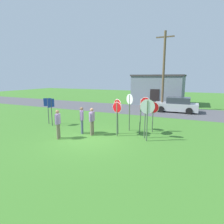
# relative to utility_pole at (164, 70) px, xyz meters

# --- Properties ---
(ground_plane) EXTENTS (80.00, 80.00, 0.00)m
(ground_plane) POSITION_rel_utility_pole_xyz_m (-1.98, -11.58, -4.23)
(ground_plane) COLOR #3D7528
(street_asphalt) EXTENTS (60.00, 6.40, 0.01)m
(street_asphalt) POSITION_rel_utility_pole_xyz_m (-1.98, -0.37, -4.22)
(street_asphalt) COLOR #4C4C51
(street_asphalt) RESTS_ON ground
(building_background) EXTENTS (6.35, 4.71, 3.83)m
(building_background) POSITION_rel_utility_pole_xyz_m (-1.41, 4.89, -2.30)
(building_background) COLOR slate
(building_background) RESTS_ON ground
(utility_pole) EXTENTS (1.80, 0.24, 8.09)m
(utility_pole) POSITION_rel_utility_pole_xyz_m (0.00, 0.00, 0.00)
(utility_pole) COLOR brown
(utility_pole) RESTS_ON ground
(parked_car_on_street) EXTENTS (4.35, 2.12, 1.51)m
(parked_car_on_street) POSITION_rel_utility_pole_xyz_m (1.47, -0.14, -3.54)
(parked_car_on_street) COLOR #A5A8AD
(parked_car_on_street) RESTS_ON ground
(stop_sign_leaning_left) EXTENTS (0.65, 0.16, 2.41)m
(stop_sign_leaning_left) POSITION_rel_utility_pole_xyz_m (0.84, -9.91, -2.61)
(stop_sign_leaning_left) COLOR #51664C
(stop_sign_leaning_left) RESTS_ON ground
(stop_sign_far_back) EXTENTS (0.74, 0.18, 1.99)m
(stop_sign_far_back) POSITION_rel_utility_pole_xyz_m (0.96, -8.47, -2.88)
(stop_sign_far_back) COLOR #51664C
(stop_sign_far_back) RESTS_ON ground
(stop_sign_rear_left) EXTENTS (0.73, 0.49, 2.21)m
(stop_sign_rear_left) POSITION_rel_utility_pole_xyz_m (-0.93, -9.80, -2.71)
(stop_sign_rear_left) COLOR #51664C
(stop_sign_rear_left) RESTS_ON ground
(stop_sign_nearest) EXTENTS (0.76, 0.28, 2.35)m
(stop_sign_nearest) POSITION_rel_utility_pole_xyz_m (1.09, -10.40, -2.61)
(stop_sign_nearest) COLOR #51664C
(stop_sign_nearest) RESTS_ON ground
(stop_sign_rear_right) EXTENTS (0.57, 0.38, 2.45)m
(stop_sign_rear_right) POSITION_rel_utility_pole_xyz_m (-0.51, -8.78, -2.58)
(stop_sign_rear_right) COLOR #51664C
(stop_sign_rear_right) RESTS_ON ground
(stop_sign_leaning_right) EXTENTS (0.64, 0.20, 2.09)m
(stop_sign_leaning_right) POSITION_rel_utility_pole_xyz_m (-0.78, -10.24, -2.83)
(stop_sign_leaning_right) COLOR #51664C
(stop_sign_leaning_right) RESTS_ON ground
(stop_sign_center_cluster) EXTENTS (0.20, 0.77, 2.24)m
(stop_sign_center_cluster) POSITION_rel_utility_pole_xyz_m (0.38, -9.28, -2.69)
(stop_sign_center_cluster) COLOR #51664C
(stop_sign_center_cluster) RESTS_ON ground
(person_in_blue) EXTENTS (0.38, 0.50, 1.69)m
(person_in_blue) POSITION_rel_utility_pole_xyz_m (-3.00, -10.67, -3.28)
(person_in_blue) COLOR #4C5670
(person_in_blue) RESTS_ON ground
(person_near_signs) EXTENTS (0.34, 0.54, 1.69)m
(person_near_signs) POSITION_rel_utility_pole_xyz_m (-3.65, -12.13, -3.28)
(person_near_signs) COLOR #7A6B56
(person_near_signs) RESTS_ON ground
(person_in_teal) EXTENTS (0.25, 0.57, 1.69)m
(person_in_teal) POSITION_rel_utility_pole_xyz_m (-2.25, -10.70, -3.28)
(person_in_teal) COLOR #7A6B56
(person_in_teal) RESTS_ON ground
(info_panel_leftmost) EXTENTS (0.53, 0.32, 1.97)m
(info_panel_leftmost) POSITION_rel_utility_pole_xyz_m (-6.74, -9.61, -2.87)
(info_panel_leftmost) COLOR #4C4C51
(info_panel_leftmost) RESTS_ON ground
(info_panel_middle) EXTENTS (0.06, 0.60, 1.97)m
(info_panel_middle) POSITION_rel_utility_pole_xyz_m (-6.15, -9.90, -2.87)
(info_panel_middle) COLOR #4C4C51
(info_panel_middle) RESTS_ON ground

